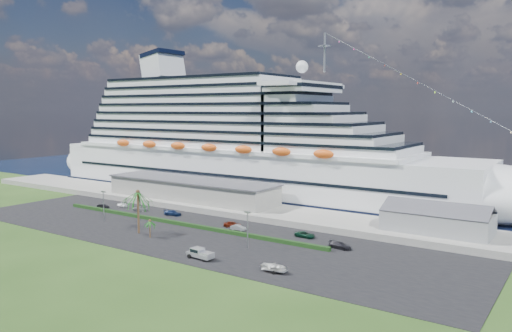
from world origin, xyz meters
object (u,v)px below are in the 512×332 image
Objects in this scene: cruise_ship at (243,148)px; parked_car_3 at (173,213)px; pickup_truck at (200,253)px; boat_trailer at (274,267)px.

parked_car_3 is at bearing -84.12° from cruise_ship.
pickup_truck is 1.01× the size of boat_trailer.
parked_car_3 is 57.17m from boat_trailer.
boat_trailer is (17.18, 1.17, -0.03)m from pickup_truck.
cruise_ship is at bearing 119.23° from pickup_truck.
parked_car_3 is 43.35m from pickup_truck.
cruise_ship is at bearing -3.94° from parked_car_3.
boat_trailer is (50.86, -26.12, 0.38)m from parked_car_3.
cruise_ship is 31.14× the size of boat_trailer.
cruise_ship is 43.52m from parked_car_3.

